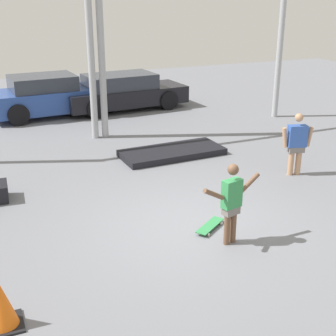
{
  "coord_description": "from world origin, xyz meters",
  "views": [
    {
      "loc": [
        -3.46,
        -7.08,
        4.15
      ],
      "look_at": [
        0.15,
        1.39,
        0.66
      ],
      "focal_mm": 50.0,
      "sensor_mm": 36.0,
      "label": 1
    }
  ],
  "objects_px": {
    "bystander": "(297,142)",
    "traffic_cone": "(1,304)",
    "manual_pad": "(172,152)",
    "skateboard": "(210,226)",
    "parked_car_black": "(123,92)",
    "skateboarder": "(232,200)",
    "parked_car_blue": "(47,96)"
  },
  "relations": [
    {
      "from": "bystander",
      "to": "traffic_cone",
      "type": "relative_size",
      "value": 2.19
    },
    {
      "from": "manual_pad",
      "to": "skateboard",
      "type": "bearing_deg",
      "value": -103.99
    },
    {
      "from": "manual_pad",
      "to": "parked_car_black",
      "type": "height_order",
      "value": "parked_car_black"
    },
    {
      "from": "skateboarder",
      "to": "bystander",
      "type": "bearing_deg",
      "value": 23.02
    },
    {
      "from": "skateboarder",
      "to": "bystander",
      "type": "relative_size",
      "value": 0.98
    },
    {
      "from": "skateboard",
      "to": "parked_car_blue",
      "type": "relative_size",
      "value": 0.18
    },
    {
      "from": "skateboard",
      "to": "manual_pad",
      "type": "relative_size",
      "value": 0.27
    },
    {
      "from": "parked_car_blue",
      "to": "bystander",
      "type": "distance_m",
      "value": 9.26
    },
    {
      "from": "manual_pad",
      "to": "bystander",
      "type": "height_order",
      "value": "bystander"
    },
    {
      "from": "skateboard",
      "to": "bystander",
      "type": "height_order",
      "value": "bystander"
    },
    {
      "from": "parked_car_blue",
      "to": "bystander",
      "type": "xyz_separation_m",
      "value": [
        4.45,
        -8.11,
        0.11
      ]
    },
    {
      "from": "skateboarder",
      "to": "parked_car_black",
      "type": "bearing_deg",
      "value": 69.17
    },
    {
      "from": "skateboarder",
      "to": "traffic_cone",
      "type": "xyz_separation_m",
      "value": [
        -3.85,
        -0.74,
        -0.49
      ]
    },
    {
      "from": "manual_pad",
      "to": "skateboarder",
      "type": "bearing_deg",
      "value": -101.42
    },
    {
      "from": "bystander",
      "to": "parked_car_blue",
      "type": "bearing_deg",
      "value": -45.96
    },
    {
      "from": "skateboard",
      "to": "manual_pad",
      "type": "distance_m",
      "value": 4.23
    },
    {
      "from": "skateboard",
      "to": "traffic_cone",
      "type": "xyz_separation_m",
      "value": [
        -3.77,
        -1.33,
        0.28
      ]
    },
    {
      "from": "skateboarder",
      "to": "bystander",
      "type": "distance_m",
      "value": 3.82
    },
    {
      "from": "skateboard",
      "to": "traffic_cone",
      "type": "bearing_deg",
      "value": 164.66
    },
    {
      "from": "parked_car_black",
      "to": "traffic_cone",
      "type": "relative_size",
      "value": 6.75
    },
    {
      "from": "parked_car_black",
      "to": "bystander",
      "type": "bearing_deg",
      "value": -82.56
    },
    {
      "from": "skateboarder",
      "to": "manual_pad",
      "type": "bearing_deg",
      "value": 65.49
    },
    {
      "from": "skateboard",
      "to": "bystander",
      "type": "xyz_separation_m",
      "value": [
        3.16,
        1.66,
        0.75
      ]
    },
    {
      "from": "parked_car_black",
      "to": "bystander",
      "type": "height_order",
      "value": "bystander"
    },
    {
      "from": "manual_pad",
      "to": "bystander",
      "type": "relative_size",
      "value": 1.82
    },
    {
      "from": "manual_pad",
      "to": "parked_car_black",
      "type": "bearing_deg",
      "value": 85.42
    },
    {
      "from": "parked_car_blue",
      "to": "parked_car_black",
      "type": "bearing_deg",
      "value": -6.58
    },
    {
      "from": "skateboarder",
      "to": "traffic_cone",
      "type": "height_order",
      "value": "skateboarder"
    },
    {
      "from": "skateboarder",
      "to": "traffic_cone",
      "type": "distance_m",
      "value": 3.95
    },
    {
      "from": "parked_car_blue",
      "to": "parked_car_black",
      "type": "distance_m",
      "value": 2.76
    },
    {
      "from": "skateboard",
      "to": "parked_car_black",
      "type": "height_order",
      "value": "parked_car_black"
    },
    {
      "from": "traffic_cone",
      "to": "skateboarder",
      "type": "bearing_deg",
      "value": 10.86
    }
  ]
}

